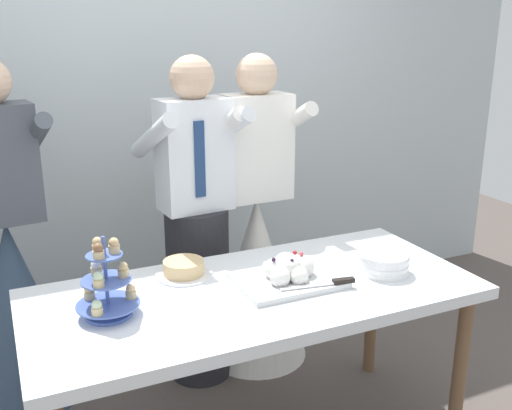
# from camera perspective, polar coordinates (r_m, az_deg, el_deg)

# --- Properties ---
(rear_wall) EXTENTS (5.20, 0.10, 2.90)m
(rear_wall) POSITION_cam_1_polar(r_m,az_deg,el_deg) (3.51, -10.03, 11.33)
(rear_wall) COLOR silver
(rear_wall) RESTS_ON ground_plane
(dessert_table) EXTENTS (1.80, 0.80, 0.78)m
(dessert_table) POSITION_cam_1_polar(r_m,az_deg,el_deg) (2.40, -0.04, -9.76)
(dessert_table) COLOR silver
(dessert_table) RESTS_ON ground_plane
(cupcake_stand) EXTENTS (0.23, 0.23, 0.31)m
(cupcake_stand) POSITION_cam_1_polar(r_m,az_deg,el_deg) (2.18, -14.39, -7.64)
(cupcake_stand) COLOR #4C66B2
(cupcake_stand) RESTS_ON dessert_table
(main_cake_tray) EXTENTS (0.43, 0.31, 0.12)m
(main_cake_tray) POSITION_cam_1_polar(r_m,az_deg,el_deg) (2.40, 3.17, -6.66)
(main_cake_tray) COLOR silver
(main_cake_tray) RESTS_ON dessert_table
(plate_stack) EXTENTS (0.21, 0.21, 0.09)m
(plate_stack) POSITION_cam_1_polar(r_m,az_deg,el_deg) (2.55, 12.38, -5.52)
(plate_stack) COLOR white
(plate_stack) RESTS_ON dessert_table
(round_cake) EXTENTS (0.24, 0.24, 0.07)m
(round_cake) POSITION_cam_1_polar(r_m,az_deg,el_deg) (2.49, -7.07, -6.22)
(round_cake) COLOR white
(round_cake) RESTS_ON dessert_table
(person_groom) EXTENTS (0.50, 0.53, 1.66)m
(person_groom) POSITION_cam_1_polar(r_m,az_deg,el_deg) (2.96, -5.78, -3.56)
(person_groom) COLOR #232328
(person_groom) RESTS_ON ground_plane
(person_bride) EXTENTS (0.56, 0.56, 1.66)m
(person_bride) POSITION_cam_1_polar(r_m,az_deg,el_deg) (3.18, 0.05, -5.13)
(person_bride) COLOR white
(person_bride) RESTS_ON ground_plane
(person_guest) EXTENTS (0.56, 0.56, 1.66)m
(person_guest) POSITION_cam_1_polar(r_m,az_deg,el_deg) (3.05, -22.59, -7.53)
(person_guest) COLOR #334760
(person_guest) RESTS_ON ground_plane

